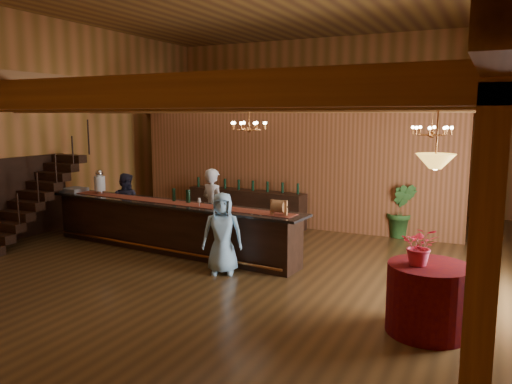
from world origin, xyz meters
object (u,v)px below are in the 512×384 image
at_px(beverage_dispenser, 100,182).
at_px(raffle_drum, 279,206).
at_px(backbar_shelf, 246,208).
at_px(chandelier_right, 432,130).
at_px(pendant_lamp, 436,161).
at_px(staff_second, 126,205).
at_px(bartender, 213,208).
at_px(round_table, 428,299).
at_px(floor_plant, 402,211).
at_px(chandelier_left, 249,126).
at_px(tasting_bar, 169,226).
at_px(guest, 222,233).

relative_size(beverage_dispenser, raffle_drum, 1.76).
relative_size(backbar_shelf, chandelier_right, 4.32).
height_order(pendant_lamp, staff_second, pendant_lamp).
xyz_separation_m(bartender, staff_second, (-2.51, -0.05, -0.11)).
relative_size(round_table, floor_plant, 0.83).
distance_m(beverage_dispenser, chandelier_left, 4.03).
relative_size(backbar_shelf, floor_plant, 2.54).
distance_m(tasting_bar, chandelier_right, 5.99).
bearing_deg(raffle_drum, chandelier_left, 134.47).
height_order(backbar_shelf, staff_second, staff_second).
relative_size(pendant_lamp, guest, 0.57).
height_order(chandelier_right, staff_second, chandelier_right).
xyz_separation_m(guest, floor_plant, (2.61, 4.39, -0.10)).
distance_m(backbar_shelf, pendant_lamp, 7.69).
distance_m(round_table, guest, 4.03).
bearing_deg(chandelier_right, pendant_lamp, -82.57).
bearing_deg(pendant_lamp, round_table, -26.57).
bearing_deg(backbar_shelf, floor_plant, 8.93).
bearing_deg(tasting_bar, round_table, -13.61).
xyz_separation_m(tasting_bar, raffle_drum, (2.80, -0.30, 0.72)).
xyz_separation_m(chandelier_right, staff_second, (-7.05, -1.24, -1.91)).
xyz_separation_m(beverage_dispenser, pendant_lamp, (7.95, -2.21, 1.01)).
bearing_deg(chandelier_right, beverage_dispenser, -167.21).
bearing_deg(round_table, beverage_dispenser, 164.48).
bearing_deg(bartender, beverage_dispenser, 28.20).
bearing_deg(floor_plant, chandelier_right, -63.87).
xyz_separation_m(chandelier_right, guest, (-3.37, -2.83, -1.92)).
height_order(guest, floor_plant, guest).
height_order(tasting_bar, guest, guest).
relative_size(staff_second, floor_plant, 1.16).
distance_m(backbar_shelf, chandelier_left, 3.34).
xyz_separation_m(beverage_dispenser, round_table, (7.95, -2.21, -0.90)).
bearing_deg(round_table, backbar_shelf, 136.78).
xyz_separation_m(round_table, chandelier_left, (-4.25, 2.97, 2.29)).
xyz_separation_m(pendant_lamp, staff_second, (-7.56, 2.66, -1.61)).
height_order(beverage_dispenser, pendant_lamp, pendant_lamp).
distance_m(chandelier_left, guest, 2.78).
bearing_deg(bartender, floor_plant, -125.76).
bearing_deg(chandelier_right, chandelier_left, -166.04).
xyz_separation_m(raffle_drum, bartender, (-2.09, 1.06, -0.37)).
relative_size(raffle_drum, guest, 0.22).
xyz_separation_m(round_table, staff_second, (-7.56, 2.66, 0.30)).
height_order(tasting_bar, beverage_dispenser, beverage_dispenser).
height_order(raffle_drum, round_table, raffle_drum).
bearing_deg(guest, tasting_bar, 131.75).
distance_m(round_table, bartender, 5.75).
bearing_deg(chandelier_left, raffle_drum, -45.53).
distance_m(chandelier_left, chandelier_right, 3.86).
height_order(backbar_shelf, guest, guest).
height_order(raffle_drum, floor_plant, raffle_drum).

